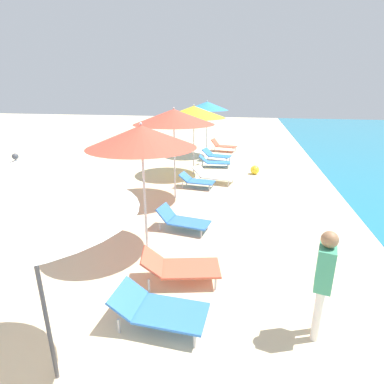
% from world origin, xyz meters
% --- Properties ---
extents(umbrella_second, '(2.29, 2.29, 2.85)m').
position_xyz_m(umbrella_second, '(0.30, 3.50, 2.51)').
color(umbrella_second, '#4C4C51').
rests_on(umbrella_second, ground).
extents(lounger_second_shoreside, '(1.45, 0.75, 0.55)m').
position_xyz_m(lounger_second_shoreside, '(1.30, 4.59, 0.30)').
color(lounger_second_shoreside, blue).
rests_on(lounger_second_shoreside, ground).
extents(umbrella_third, '(2.26, 2.26, 2.80)m').
position_xyz_m(umbrella_third, '(0.33, 6.88, 2.51)').
color(umbrella_third, silver).
rests_on(umbrella_third, ground).
extents(lounger_third_shoreside, '(1.39, 0.79, 0.58)m').
position_xyz_m(lounger_third_shoreside, '(0.93, 7.89, 0.27)').
color(lounger_third_shoreside, blue).
rests_on(lounger_third_shoreside, ground).
extents(lounger_third_inland, '(1.54, 0.96, 0.61)m').
position_xyz_m(lounger_third_inland, '(1.36, 5.73, 0.32)').
color(lounger_third_inland, '#D8593F').
rests_on(lounger_third_inland, ground).
extents(umbrella_fourth, '(2.50, 2.50, 2.91)m').
position_xyz_m(umbrella_fourth, '(0.19, 10.15, 2.62)').
color(umbrella_fourth, silver).
rests_on(umbrella_fourth, ground).
extents(lounger_fourth_shoreside, '(1.30, 0.71, 0.51)m').
position_xyz_m(lounger_fourth_shoreside, '(0.68, 11.37, 0.27)').
color(lounger_fourth_shoreside, blue).
rests_on(lounger_fourth_shoreside, ground).
extents(umbrella_fifth, '(2.55, 2.55, 2.84)m').
position_xyz_m(umbrella_fifth, '(0.23, 13.23, 2.55)').
color(umbrella_fifth, silver).
rests_on(umbrella_fifth, ground).
extents(lounger_fifth_shoreside, '(1.48, 0.73, 0.54)m').
position_xyz_m(lounger_fifth_shoreside, '(0.94, 14.52, 0.26)').
color(lounger_fifth_shoreside, blue).
rests_on(lounger_fifth_shoreside, ground).
extents(lounger_fifth_inland, '(1.67, 0.98, 0.61)m').
position_xyz_m(lounger_fifth_inland, '(1.17, 12.15, 0.28)').
color(lounger_fifth_inland, white).
rests_on(lounger_fifth_inland, ground).
extents(umbrella_farthest, '(2.22, 2.22, 2.85)m').
position_xyz_m(umbrella_farthest, '(0.22, 17.05, 2.58)').
color(umbrella_farthest, silver).
rests_on(umbrella_farthest, ground).
extents(lounger_farthest_shoreside, '(1.51, 0.90, 0.70)m').
position_xyz_m(lounger_farthest_shoreside, '(1.01, 18.25, 0.35)').
color(lounger_farthest_shoreside, '#D8593F').
rests_on(lounger_farthest_shoreside, ground).
extents(lounger_farthest_inland, '(1.50, 0.96, 0.59)m').
position_xyz_m(lounger_farthest_inland, '(0.90, 15.76, 0.31)').
color(lounger_farthest_inland, blue).
rests_on(lounger_farthest_inland, ground).
extents(person_walking_near, '(0.30, 0.40, 1.68)m').
position_xyz_m(person_walking_near, '(3.60, 4.83, 1.02)').
color(person_walking_near, silver).
rests_on(person_walking_near, ground).
extents(beach_ball, '(0.37, 0.37, 0.37)m').
position_xyz_m(beach_ball, '(2.78, 13.65, 0.18)').
color(beach_ball, yellow).
rests_on(beach_ball, ground).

